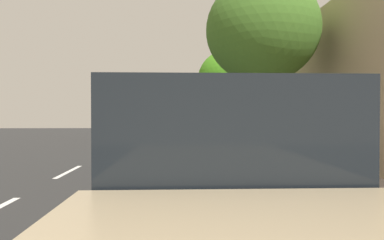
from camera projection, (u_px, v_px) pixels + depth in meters
ground at (167, 154)px, 14.21m from camera, size 57.74×57.74×0.00m
sidewalk at (253, 152)px, 14.35m from camera, size 3.55×36.09×0.12m
curb_edge at (211, 152)px, 14.28m from camera, size 0.16×36.09×0.12m
lane_stripe_centre at (102, 155)px, 13.95m from camera, size 0.14×35.80×0.01m
lane_stripe_bike_edge at (178, 154)px, 14.22m from camera, size 0.12×36.09×0.01m
building_facade at (299, 91)px, 14.39m from camera, size 0.50×36.09×5.52m
parked_suv_grey_second at (185, 135)px, 10.97m from camera, size 2.09×4.76×1.99m
parked_suv_green_mid at (187, 127)px, 17.86m from camera, size 2.01×4.72×1.99m
parked_sedan_silver_far at (182, 126)px, 27.09m from camera, size 2.03×4.50×1.52m
bicycle_at_curb at (193, 134)px, 22.52m from camera, size 1.75×0.46×0.76m
cyclist_with_backpack at (197, 125)px, 22.06m from camera, size 0.48×0.60×1.71m
street_tree_near_cyclist at (262, 31)px, 10.90m from camera, size 3.77×3.77×6.19m
street_tree_mid_block at (234, 79)px, 16.53m from camera, size 3.67×3.67×4.98m
street_tree_far_end at (211, 90)px, 28.54m from camera, size 3.14×3.14×5.30m
pedestrian_on_phone at (305, 142)px, 8.52m from camera, size 0.42×0.51×1.57m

